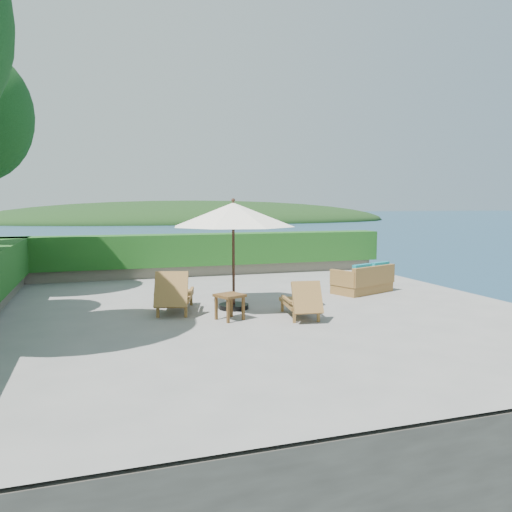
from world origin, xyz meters
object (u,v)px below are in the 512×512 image
object	(u,v)px
lounge_left	(174,294)
lounge_right	(301,302)
side_table	(230,299)
wicker_loveseat	(364,281)
patio_umbrella	(233,216)

from	to	relation	value
lounge_left	lounge_right	distance (m)	2.72
side_table	wicker_loveseat	world-z (taller)	wicker_loveseat
patio_umbrella	lounge_right	world-z (taller)	patio_umbrella
lounge_right	wicker_loveseat	size ratio (longest dim) A/B	0.81
patio_umbrella	lounge_left	distance (m)	2.12
wicker_loveseat	side_table	bearing A→B (deg)	-176.77
lounge_left	lounge_right	xyz separation A→B (m)	(2.39, -1.29, -0.06)
lounge_left	wicker_loveseat	world-z (taller)	lounge_left
lounge_right	side_table	bearing A→B (deg)	176.90
lounge_left	lounge_right	bearing A→B (deg)	-12.99
patio_umbrella	lounge_left	bearing A→B (deg)	179.67
patio_umbrella	lounge_left	size ratio (longest dim) A/B	1.87
lounge_left	wicker_loveseat	distance (m)	5.17
patio_umbrella	side_table	bearing A→B (deg)	-109.46
side_table	lounge_right	bearing A→B (deg)	-11.01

